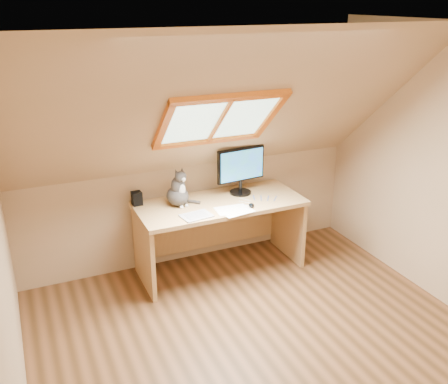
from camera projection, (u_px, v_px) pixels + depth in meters
ground at (274, 356)px, 3.81m from camera, size 3.50×3.50×0.00m
room_shell at (289, 185)px, 3.22m from camera, size 3.52×3.52×2.41m
desk at (217, 220)px, 4.92m from camera, size 1.61×0.70×0.73m
monitor at (241, 168)px, 4.89m from camera, size 0.51×0.22×0.47m
cat at (178, 192)px, 4.66m from camera, size 0.27×0.30×0.38m
desk_speaker at (137, 198)px, 4.69m from camera, size 0.09×0.09×0.13m
graphics_tablet at (196, 216)px, 4.46m from camera, size 0.29×0.23×0.01m
mouse at (251, 205)px, 4.66m from camera, size 0.09×0.11×0.03m
papers at (230, 212)px, 4.56m from camera, size 0.33×0.27×0.00m
cables at (257, 200)px, 4.81m from camera, size 0.51×0.26×0.01m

